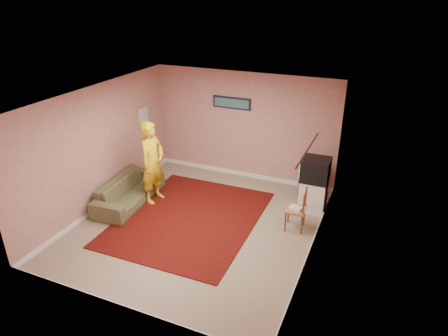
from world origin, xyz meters
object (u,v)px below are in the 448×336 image
at_px(sofa, 129,191).
at_px(person, 153,162).
at_px(crt_tv, 315,170).
at_px(chair_a, 308,177).
at_px(chair_b, 296,205).
at_px(tv_cabinet, 313,195).

relative_size(sofa, person, 1.05).
bearing_deg(crt_tv, sofa, -161.54).
xyz_separation_m(chair_a, chair_b, (0.05, -1.30, -0.00)).
bearing_deg(crt_tv, person, -163.85).
bearing_deg(chair_b, tv_cabinet, 164.82).
height_order(crt_tv, sofa, crt_tv).
distance_m(crt_tv, sofa, 4.01).
bearing_deg(crt_tv, chair_a, 115.66).
height_order(chair_a, person, person).
bearing_deg(person, crt_tv, -69.54).
distance_m(tv_cabinet, sofa, 3.96).
bearing_deg(tv_cabinet, crt_tv, -179.55).
distance_m(tv_cabinet, person, 3.48).
bearing_deg(tv_cabinet, chair_a, 116.73).
distance_m(tv_cabinet, crt_tv, 0.59).
xyz_separation_m(chair_a, sofa, (-3.54, -1.71, -0.25)).
xyz_separation_m(chair_a, person, (-3.08, -1.40, 0.39)).
height_order(tv_cabinet, chair_b, chair_b).
distance_m(tv_cabinet, chair_a, 0.51).
bearing_deg(crt_tv, chair_b, -100.66).
relative_size(chair_a, chair_b, 1.05).
height_order(chair_a, sofa, chair_a).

